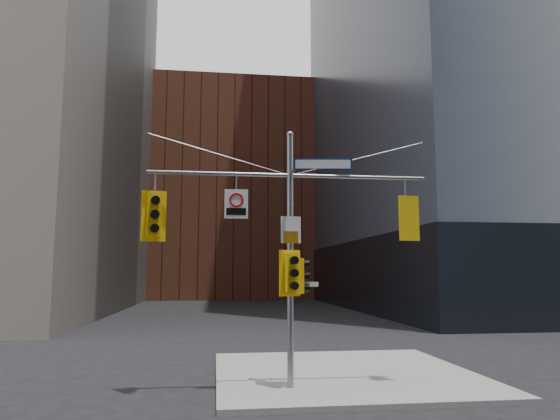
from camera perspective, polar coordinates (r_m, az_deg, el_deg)
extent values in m
plane|color=black|center=(12.46, 2.70, -22.24)|extent=(160.00, 160.00, 0.00)
cube|color=gray|center=(16.67, 7.31, -18.06)|extent=(8.00, 8.00, 0.15)
cube|color=black|center=(53.18, 27.30, -6.64)|extent=(36.40, 36.40, 6.00)
cube|color=maroon|center=(70.71, -5.57, 1.61)|extent=(26.00, 20.00, 28.00)
cylinder|color=gray|center=(14.01, 1.19, -5.70)|extent=(0.18, 0.18, 7.20)
sphere|color=gray|center=(14.56, 1.15, 8.61)|extent=(0.20, 0.20, 0.20)
cylinder|color=gray|center=(14.13, -6.91, 4.14)|extent=(4.00, 0.11, 0.11)
cylinder|color=gray|center=(14.70, 8.91, 3.73)|extent=(4.00, 0.11, 0.11)
cylinder|color=gray|center=(13.94, 1.37, 4.25)|extent=(0.10, 0.70, 0.10)
cylinder|color=gray|center=(14.24, -6.88, 6.31)|extent=(4.00, 0.02, 1.12)
cylinder|color=gray|center=(14.82, 8.87, 5.82)|extent=(4.00, 0.02, 1.12)
cube|color=yellow|center=(14.04, -14.17, -0.58)|extent=(0.41, 0.33, 1.14)
cube|color=yellow|center=(14.24, -14.24, -0.66)|extent=(0.67, 0.18, 1.41)
cylinder|color=black|center=(13.88, -14.05, 1.08)|extent=(0.27, 0.22, 0.24)
cylinder|color=black|center=(13.96, -14.08, 1.03)|extent=(0.21, 0.06, 0.21)
cylinder|color=black|center=(13.83, -14.10, -0.48)|extent=(0.27, 0.22, 0.24)
cylinder|color=black|center=(13.91, -14.13, -0.52)|extent=(0.21, 0.06, 0.21)
cylinder|color=black|center=(13.79, -14.15, -2.05)|extent=(0.27, 0.22, 0.24)
cylinder|color=black|center=(13.88, -14.18, -2.08)|extent=(0.21, 0.06, 0.21)
cube|color=yellow|center=(14.98, 14.21, -0.98)|extent=(0.36, 0.28, 1.05)
cube|color=yellow|center=(14.83, 14.53, -0.91)|extent=(0.62, 0.11, 1.30)
cylinder|color=black|center=(15.20, 13.81, 0.25)|extent=(0.24, 0.18, 0.22)
cylinder|color=black|center=(15.13, 13.95, 0.29)|extent=(0.19, 0.04, 0.19)
cylinder|color=black|center=(15.16, 13.85, -1.06)|extent=(0.24, 0.18, 0.22)
cylinder|color=black|center=(15.09, 13.99, -1.03)|extent=(0.19, 0.04, 0.19)
cylinder|color=black|center=(15.13, 13.89, -2.38)|extent=(0.24, 0.18, 0.22)
cylinder|color=black|center=(15.06, 14.03, -2.35)|extent=(0.19, 0.04, 0.19)
cube|color=yellow|center=(14.05, 2.33, -7.53)|extent=(0.28, 0.35, 0.98)
cylinder|color=black|center=(14.05, 3.09, -6.19)|extent=(0.18, 0.23, 0.21)
cylinder|color=black|center=(14.05, 2.78, -6.20)|extent=(0.05, 0.18, 0.18)
cylinder|color=black|center=(14.05, 3.10, -7.53)|extent=(0.18, 0.23, 0.21)
cylinder|color=black|center=(14.05, 2.79, -7.53)|extent=(0.05, 0.18, 0.18)
cylinder|color=black|center=(14.06, 3.11, -8.86)|extent=(0.18, 0.23, 0.21)
cylinder|color=#0CE559|center=(14.06, 2.80, -8.86)|extent=(0.05, 0.18, 0.18)
cube|color=yellow|center=(13.73, 1.36, -7.21)|extent=(0.37, 0.30, 1.03)
cube|color=yellow|center=(13.90, 1.11, -7.21)|extent=(0.60, 0.16, 1.27)
cylinder|color=black|center=(13.55, 1.65, -5.76)|extent=(0.24, 0.20, 0.22)
cylinder|color=black|center=(13.63, 1.53, -5.77)|extent=(0.19, 0.06, 0.19)
cylinder|color=black|center=(13.55, 1.65, -7.21)|extent=(0.24, 0.20, 0.22)
cylinder|color=black|center=(13.62, 1.54, -7.21)|extent=(0.19, 0.06, 0.19)
cylinder|color=black|center=(13.55, 1.66, -8.66)|extent=(0.24, 0.20, 0.22)
cylinder|color=black|center=(13.63, 1.54, -8.65)|extent=(0.19, 0.06, 0.19)
cube|color=navy|center=(14.52, 4.90, 5.22)|extent=(1.69, 0.24, 0.33)
cube|color=silver|center=(14.49, 4.92, 5.24)|extent=(1.58, 0.20, 0.25)
cube|color=silver|center=(13.98, -5.02, 0.71)|extent=(0.66, 0.04, 0.82)
torus|color=#B20A0A|center=(13.97, -5.01, 1.16)|extent=(0.41, 0.06, 0.40)
cube|color=black|center=(13.93, -5.03, -0.17)|extent=(0.55, 0.01, 0.20)
cube|color=silver|center=(13.94, 1.25, -2.27)|extent=(0.57, 0.11, 0.75)
cube|color=#D88C00|center=(13.90, 1.26, -3.12)|extent=(0.42, 0.06, 0.33)
cube|color=silver|center=(14.09, 3.02, -8.48)|extent=(0.69, 0.05, 0.14)
cube|color=#145926|center=(14.46, 0.93, -8.25)|extent=(0.03, 0.79, 0.16)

